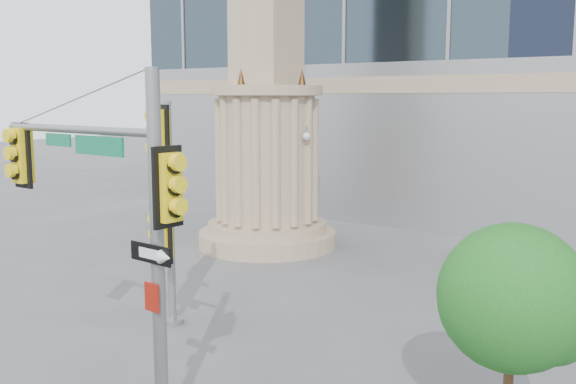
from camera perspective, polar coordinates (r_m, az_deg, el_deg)
The scene contains 4 objects.
monument at distance 20.23m, azimuth -1.91°, elevation 10.60°, with size 4.40×4.40×16.60m.
main_signal_pole at distance 9.37m, azimuth -15.23°, elevation -1.46°, with size 3.95×0.71×5.11m.
secondary_signal_pole at distance 13.33m, azimuth -10.97°, elevation -0.35°, with size 0.80×0.63×4.66m.
street_tree at distance 8.99m, azimuth 19.57°, elevation -9.37°, with size 2.00×1.96×3.12m.
Camera 1 is at (5.69, -7.50, 4.71)m, focal length 40.00 mm.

